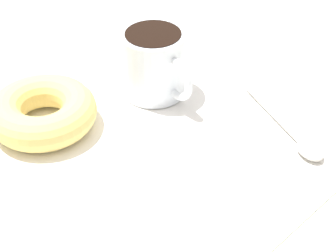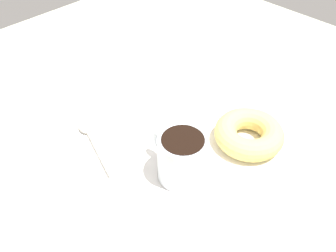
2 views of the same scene
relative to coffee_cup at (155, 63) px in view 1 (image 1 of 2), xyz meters
The scene contains 5 objects.
ground_plane 10.81cm from the coffee_cup, 129.39° to the right, with size 120.00×120.00×2.00cm, color beige.
napkin 10.44cm from the coffee_cup, 122.54° to the right, with size 34.39×34.39×0.30cm, color white.
coffee_cup is the anchor object (origin of this frame).
donut 14.22cm from the coffee_cup, 166.56° to the left, with size 12.06×12.06×3.88cm, color #E5C66B.
spoon 18.72cm from the coffee_cup, 73.39° to the right, with size 6.02×14.47×0.90cm.
Camera 1 is at (-30.73, -35.74, 39.62)cm, focal length 60.00 mm.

